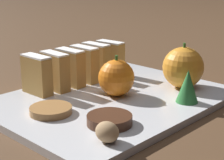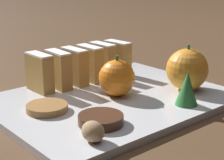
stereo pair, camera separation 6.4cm
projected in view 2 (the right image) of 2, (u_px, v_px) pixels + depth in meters
The scene contains 14 objects.
ground_plane at pixel (112, 103), 0.65m from camera, with size 6.00×6.00×0.00m, color #513823.
serving_platter at pixel (112, 100), 0.65m from camera, with size 0.30×0.40×0.01m.
stollen_slice_front at pixel (40, 73), 0.67m from camera, with size 0.06×0.02×0.07m.
stollen_slice_second at pixel (58, 70), 0.69m from camera, with size 0.06×0.03×0.07m.
stollen_slice_third at pixel (74, 66), 0.71m from camera, with size 0.06×0.03×0.07m.
stollen_slice_fourth at pixel (90, 63), 0.73m from camera, with size 0.06×0.02×0.07m.
stollen_slice_fifth at pixel (102, 60), 0.76m from camera, with size 0.06×0.03×0.07m.
stollen_slice_sixth at pixel (117, 58), 0.78m from camera, with size 0.06×0.03×0.07m.
orange_near at pixel (187, 70), 0.67m from camera, with size 0.08×0.08×0.08m.
orange_far at pixel (118, 78), 0.64m from camera, with size 0.06×0.06×0.07m.
walnut at pixel (93, 131), 0.48m from camera, with size 0.03×0.03×0.03m.
chocolate_cookie at pixel (101, 120), 0.53m from camera, with size 0.07×0.07×0.01m.
gingerbread_cookie at pixel (47, 108), 0.58m from camera, with size 0.06×0.06×0.01m.
evergreen_sprig at pixel (187, 89), 0.60m from camera, with size 0.04×0.04×0.05m.
Camera 2 is at (0.47, -0.40, 0.23)m, focal length 60.00 mm.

